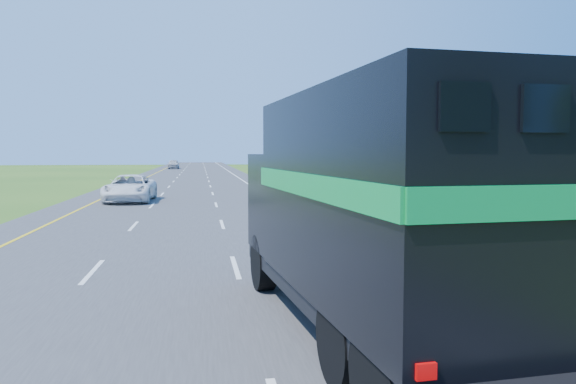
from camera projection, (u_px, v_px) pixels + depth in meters
name	position (u px, v px, depth m)	size (l,w,h in m)	color
road	(188.00, 191.00, 44.25)	(15.00, 260.00, 0.04)	#38383A
lane_markings	(188.00, 191.00, 44.24)	(11.15, 260.00, 0.01)	yellow
horse_truck	(377.00, 210.00, 9.14)	(3.50, 9.15, 3.97)	black
white_suv	(130.00, 188.00, 34.86)	(2.76, 5.98, 1.66)	white
far_car	(173.00, 164.00, 103.92)	(2.06, 5.11, 1.74)	#AEAFB5
delineator	(486.00, 249.00, 14.90)	(0.08, 0.05, 1.00)	#FF450D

